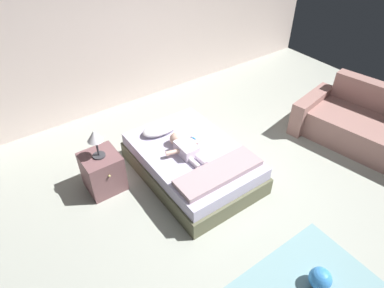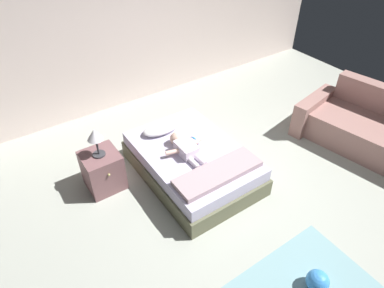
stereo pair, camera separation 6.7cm
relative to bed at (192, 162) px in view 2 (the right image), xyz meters
name	(u,v)px [view 2 (the right image)]	position (x,y,z in m)	size (l,w,h in m)	color
ground_plane	(247,206)	(0.22, -0.83, -0.20)	(8.00, 8.00, 0.00)	#A5A99E
wall_behind_bed	(123,18)	(0.22, 2.17, 1.21)	(8.00, 0.12, 2.81)	silver
bed	(192,162)	(0.00, 0.00, 0.00)	(1.18, 1.71, 0.40)	#5C5C42
pillow	(161,128)	(-0.11, 0.56, 0.26)	(0.52, 0.28, 0.12)	white
baby	(184,146)	(-0.09, 0.04, 0.28)	(0.53, 0.63, 0.17)	white
toothbrush	(195,138)	(0.16, 0.17, 0.21)	(0.03, 0.13, 0.02)	#2A92E1
couch	(380,134)	(2.47, -1.05, 0.07)	(1.35, 2.26, 0.79)	#9E736C
nightstand	(103,170)	(-1.02, 0.45, 0.06)	(0.43, 0.46, 0.51)	#774F52
lamp	(95,137)	(-1.02, 0.45, 0.58)	(0.18, 0.18, 0.37)	#333338
toy_ball	(318,281)	(0.09, -1.96, -0.08)	(0.22, 0.22, 0.22)	#3A8CE3
blanket	(218,173)	(0.00, -0.53, 0.24)	(1.06, 0.36, 0.06)	#AD9197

